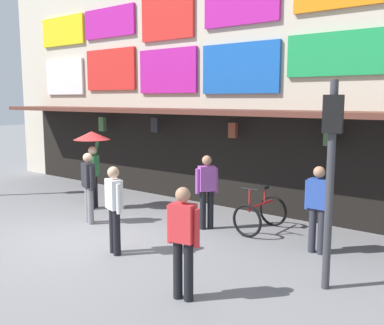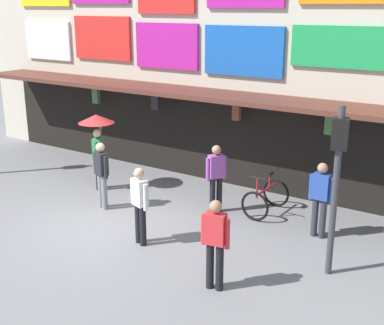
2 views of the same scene
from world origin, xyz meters
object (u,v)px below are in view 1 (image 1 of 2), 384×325
at_px(pedestrian_in_purple, 114,205).
at_px(pedestrian_in_blue, 89,184).
at_px(pedestrian_in_yellow, 207,188).
at_px(bicycle_parked, 260,214).
at_px(traffic_light_far, 331,152).
at_px(pedestrian_in_black, 318,205).
at_px(pedestrian_in_red, 183,237).
at_px(pedestrian_with_umbrella, 92,148).

bearing_deg(pedestrian_in_purple, pedestrian_in_blue, 153.20).
bearing_deg(pedestrian_in_yellow, bicycle_parked, 28.70).
bearing_deg(traffic_light_far, pedestrian_in_blue, 179.55).
bearing_deg(pedestrian_in_black, pedestrian_in_red, -103.98).
relative_size(bicycle_parked, pedestrian_in_blue, 0.70).
relative_size(pedestrian_in_yellow, pedestrian_in_black, 1.00).
relative_size(traffic_light_far, pedestrian_in_blue, 1.90).
distance_m(pedestrian_in_blue, pedestrian_in_black, 5.22).
relative_size(pedestrian_in_blue, pedestrian_in_black, 1.00).
height_order(pedestrian_in_black, pedestrian_in_purple, same).
bearing_deg(pedestrian_in_red, pedestrian_in_purple, 162.99).
bearing_deg(traffic_light_far, bicycle_parked, 138.93).
bearing_deg(pedestrian_in_yellow, pedestrian_in_red, -59.32).
bearing_deg(pedestrian_in_red, pedestrian_with_umbrella, 153.07).
bearing_deg(traffic_light_far, pedestrian_in_yellow, 157.18).
distance_m(pedestrian_in_red, pedestrian_with_umbrella, 6.00).
distance_m(bicycle_parked, pedestrian_in_red, 3.76).
bearing_deg(pedestrian_in_purple, bicycle_parked, 63.67).
height_order(pedestrian_with_umbrella, pedestrian_in_black, pedestrian_with_umbrella).
bearing_deg(bicycle_parked, pedestrian_with_umbrella, -168.30).
relative_size(pedestrian_with_umbrella, pedestrian_in_blue, 1.24).
xyz_separation_m(bicycle_parked, pedestrian_in_red, (0.76, -3.64, 0.55)).
height_order(bicycle_parked, pedestrian_in_blue, pedestrian_in_blue).
bearing_deg(traffic_light_far, pedestrian_in_black, 117.43).
distance_m(bicycle_parked, pedestrian_in_blue, 4.04).
relative_size(pedestrian_in_yellow, pedestrian_in_blue, 1.00).
distance_m(pedestrian_in_blue, pedestrian_in_purple, 2.29).
xyz_separation_m(pedestrian_in_yellow, pedestrian_with_umbrella, (-3.49, -0.37, 0.69)).
height_order(pedestrian_in_red, pedestrian_in_black, same).
relative_size(pedestrian_in_blue, pedestrian_in_purple, 1.00).
height_order(pedestrian_in_yellow, pedestrian_in_purple, same).
bearing_deg(pedestrian_in_blue, pedestrian_in_yellow, 28.83).
bearing_deg(pedestrian_in_black, bicycle_parked, 159.86).
height_order(pedestrian_with_umbrella, pedestrian_in_blue, pedestrian_with_umbrella).
distance_m(pedestrian_in_black, pedestrian_in_purple, 3.83).
bearing_deg(pedestrian_in_red, traffic_light_far, 48.06).
distance_m(pedestrian_in_red, pedestrian_in_black, 3.17).
relative_size(traffic_light_far, pedestrian_in_yellow, 1.90).
bearing_deg(bicycle_parked, pedestrian_in_yellow, -151.30).
bearing_deg(pedestrian_in_black, pedestrian_in_yellow, -179.66).
relative_size(bicycle_parked, pedestrian_with_umbrella, 0.57).
xyz_separation_m(pedestrian_in_red, pedestrian_in_blue, (-4.27, 1.71, 0.00)).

